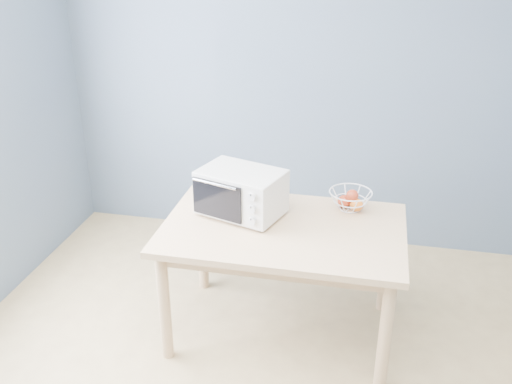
# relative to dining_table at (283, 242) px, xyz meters

# --- Properties ---
(room) EXTENTS (4.01, 4.51, 2.61)m
(room) POSITION_rel_dining_table_xyz_m (0.07, -0.97, 0.65)
(room) COLOR tan
(room) RESTS_ON ground
(dining_table) EXTENTS (1.40, 0.90, 0.75)m
(dining_table) POSITION_rel_dining_table_xyz_m (0.00, 0.00, 0.00)
(dining_table) COLOR #E2B987
(dining_table) RESTS_ON ground
(toaster_oven) EXTENTS (0.56, 0.46, 0.28)m
(toaster_oven) POSITION_rel_dining_table_xyz_m (-0.29, 0.11, 0.25)
(toaster_oven) COLOR beige
(toaster_oven) RESTS_ON dining_table
(fruit_basket) EXTENTS (0.35, 0.35, 0.13)m
(fruit_basket) POSITION_rel_dining_table_xyz_m (0.36, 0.31, 0.17)
(fruit_basket) COLOR silver
(fruit_basket) RESTS_ON dining_table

